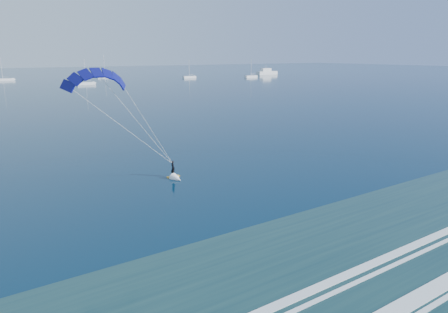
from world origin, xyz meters
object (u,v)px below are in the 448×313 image
sailboat_2 (86,83)px  sailboat_4 (189,77)px  kitesurfer_rig (138,123)px  sailboat_5 (251,76)px  sailboat_1 (3,79)px  sailboat_3 (105,76)px  motor_yacht (267,72)px

sailboat_2 → sailboat_4: 67.58m
kitesurfer_rig → sailboat_2: 157.19m
sailboat_5 → sailboat_1: bearing=159.3°
sailboat_3 → sailboat_1: bearing=-176.7°
kitesurfer_rig → sailboat_5: size_ratio=1.24×
kitesurfer_rig → sailboat_5: kitesurfer_rig is taller
kitesurfer_rig → sailboat_2: bearing=77.4°
sailboat_1 → sailboat_2: (29.49, -52.55, -0.02)m
kitesurfer_rig → sailboat_4: bearing=60.1°
sailboat_5 → sailboat_4: bearing=155.7°
kitesurfer_rig → sailboat_5: 206.05m
sailboat_3 → sailboat_2: bearing=-115.0°
sailboat_5 → motor_yacht: bearing=36.1°
kitesurfer_rig → motor_yacht: (162.57, 178.92, -5.49)m
sailboat_2 → sailboat_5: size_ratio=1.02×
motor_yacht → sailboat_2: (-128.27, -25.66, -1.01)m
motor_yacht → sailboat_2: 130.81m
sailboat_3 → sailboat_5: bearing=-35.4°
sailboat_1 → motor_yacht: bearing=-9.7°
kitesurfer_rig → sailboat_3: 217.58m
sailboat_2 → sailboat_4: size_ratio=1.04×
kitesurfer_rig → sailboat_2: (34.31, 153.26, -6.50)m
sailboat_3 → sailboat_4: size_ratio=1.18×
sailboat_4 → sailboat_5: sailboat_5 is taller
motor_yacht → sailboat_4: sailboat_4 is taller
motor_yacht → sailboat_4: bearing=-174.3°
sailboat_2 → sailboat_1: bearing=119.3°
sailboat_1 → sailboat_4: bearing=-19.4°
sailboat_1 → sailboat_2: bearing=-60.7°
motor_yacht → sailboat_4: 63.84m
motor_yacht → sailboat_5: 36.70m
sailboat_1 → sailboat_5: sailboat_1 is taller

